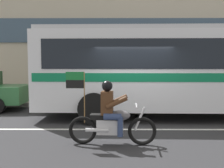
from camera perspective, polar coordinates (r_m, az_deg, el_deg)
ground_plane at (r=8.31m, az=4.82°, el=-9.12°), size 60.00×60.00×0.00m
sidewalk_curb at (r=13.30m, az=3.11°, el=-3.58°), size 28.00×3.80×0.15m
lane_center_stripe at (r=7.73m, az=5.17°, el=-10.14°), size 26.60×0.14×0.01m
office_building_facade at (r=15.87m, az=2.78°, el=17.81°), size 28.00×0.89×11.17m
transit_bus at (r=9.64m, az=17.00°, el=3.90°), size 11.00×2.84×3.22m
motorcycle_with_rider at (r=6.18m, az=-0.20°, el=-7.57°), size 2.19×0.64×1.78m
fire_hydrant at (r=12.54m, az=-13.38°, el=-2.16°), size 0.22×0.30×0.75m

